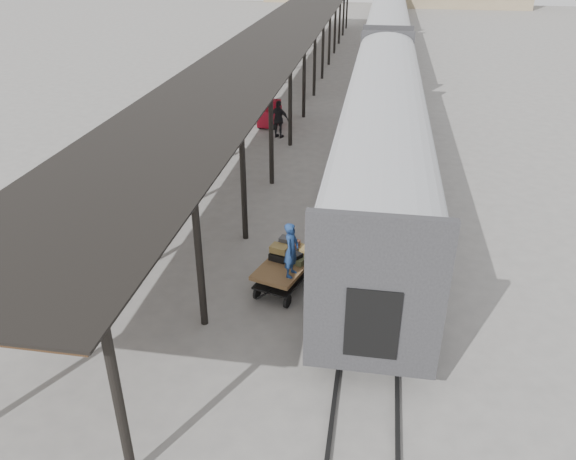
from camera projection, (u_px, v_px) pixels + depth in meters
The scene contains 9 objects.
ground at pixel (266, 288), 17.18m from camera, with size 160.00×160.00×0.00m, color slate.
train at pixel (387, 30), 44.90m from camera, with size 3.45×76.01×4.01m.
canopy at pixel (286, 29), 36.69m from camera, with size 4.90×64.30×4.15m.
rails at pixel (385, 63), 46.32m from camera, with size 1.54×150.00×0.12m.
baggage_cart at pixel (287, 268), 16.94m from camera, with size 1.90×2.66×0.86m.
suitcase_stack at pixel (289, 250), 17.07m from camera, with size 1.37×1.15×0.57m.
luggage_tug at pixel (270, 115), 31.25m from camera, with size 1.17×1.68×1.38m.
porter at pixel (291, 250), 15.85m from camera, with size 0.61×0.40×1.66m, color navy.
pedestrian at pixel (279, 119), 29.30m from camera, with size 1.15×0.48×1.97m, color black.
Camera 1 is at (2.98, -14.04, 9.63)m, focal length 35.00 mm.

